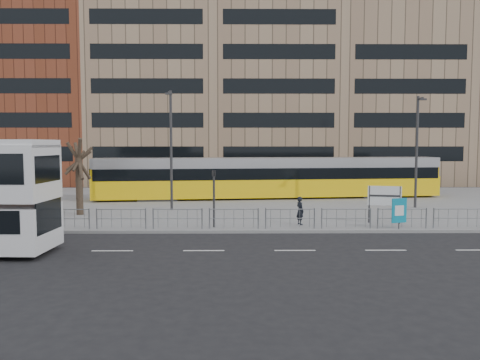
{
  "coord_description": "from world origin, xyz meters",
  "views": [
    {
      "loc": [
        -0.59,
        -24.18,
        4.67
      ],
      "look_at": [
        -0.32,
        6.0,
        2.34
      ],
      "focal_mm": 35.0,
      "sensor_mm": 36.0,
      "label": 1
    }
  ],
  "objects_px": {
    "pedestrian": "(300,211)",
    "lamp_post_west": "(171,145)",
    "bare_tree": "(78,137)",
    "tram": "(270,178)",
    "lamp_post_east": "(417,147)",
    "station_sign": "(385,197)",
    "ad_panel": "(399,211)",
    "traffic_light_west": "(214,191)"
  },
  "relations": [
    {
      "from": "bare_tree",
      "to": "pedestrian",
      "type": "bearing_deg",
      "value": -15.8
    },
    {
      "from": "station_sign",
      "to": "traffic_light_west",
      "type": "bearing_deg",
      "value": -159.31
    },
    {
      "from": "traffic_light_west",
      "to": "bare_tree",
      "type": "relative_size",
      "value": 0.44
    },
    {
      "from": "station_sign",
      "to": "pedestrian",
      "type": "height_order",
      "value": "station_sign"
    },
    {
      "from": "station_sign",
      "to": "traffic_light_west",
      "type": "relative_size",
      "value": 0.69
    },
    {
      "from": "pedestrian",
      "to": "lamp_post_east",
      "type": "xyz_separation_m",
      "value": [
        9.18,
        6.94,
        3.51
      ]
    },
    {
      "from": "ad_panel",
      "to": "traffic_light_west",
      "type": "height_order",
      "value": "traffic_light_west"
    },
    {
      "from": "lamp_post_east",
      "to": "bare_tree",
      "type": "relative_size",
      "value": 1.11
    },
    {
      "from": "station_sign",
      "to": "pedestrian",
      "type": "bearing_deg",
      "value": -161.35
    },
    {
      "from": "tram",
      "to": "station_sign",
      "type": "distance_m",
      "value": 13.68
    },
    {
      "from": "ad_panel",
      "to": "bare_tree",
      "type": "bearing_deg",
      "value": 148.84
    },
    {
      "from": "tram",
      "to": "station_sign",
      "type": "xyz_separation_m",
      "value": [
        5.63,
        -12.47,
        -0.22
      ]
    },
    {
      "from": "traffic_light_west",
      "to": "lamp_post_east",
      "type": "distance_m",
      "value": 16.12
    },
    {
      "from": "tram",
      "to": "pedestrian",
      "type": "bearing_deg",
      "value": -93.2
    },
    {
      "from": "ad_panel",
      "to": "pedestrian",
      "type": "distance_m",
      "value": 5.28
    },
    {
      "from": "tram",
      "to": "pedestrian",
      "type": "xyz_separation_m",
      "value": [
        0.76,
        -12.89,
        -0.91
      ]
    },
    {
      "from": "lamp_post_east",
      "to": "station_sign",
      "type": "bearing_deg",
      "value": -123.46
    },
    {
      "from": "lamp_post_east",
      "to": "lamp_post_west",
      "type": "bearing_deg",
      "value": -176.43
    },
    {
      "from": "traffic_light_west",
      "to": "station_sign",
      "type": "bearing_deg",
      "value": -16.56
    },
    {
      "from": "lamp_post_east",
      "to": "tram",
      "type": "bearing_deg",
      "value": 149.1
    },
    {
      "from": "traffic_light_west",
      "to": "lamp_post_west",
      "type": "xyz_separation_m",
      "value": [
        -3.21,
        6.63,
        2.45
      ]
    },
    {
      "from": "station_sign",
      "to": "traffic_light_west",
      "type": "height_order",
      "value": "traffic_light_west"
    },
    {
      "from": "pedestrian",
      "to": "traffic_light_west",
      "type": "bearing_deg",
      "value": 75.32
    },
    {
      "from": "tram",
      "to": "lamp_post_west",
      "type": "height_order",
      "value": "lamp_post_west"
    },
    {
      "from": "pedestrian",
      "to": "ad_panel",
      "type": "bearing_deg",
      "value": -128.54
    },
    {
      "from": "station_sign",
      "to": "lamp_post_west",
      "type": "relative_size",
      "value": 0.26
    },
    {
      "from": "pedestrian",
      "to": "bare_tree",
      "type": "bearing_deg",
      "value": 50.48
    },
    {
      "from": "ad_panel",
      "to": "traffic_light_west",
      "type": "bearing_deg",
      "value": 160.98
    },
    {
      "from": "pedestrian",
      "to": "bare_tree",
      "type": "height_order",
      "value": "bare_tree"
    },
    {
      "from": "pedestrian",
      "to": "traffic_light_west",
      "type": "relative_size",
      "value": 0.51
    },
    {
      "from": "station_sign",
      "to": "ad_panel",
      "type": "relative_size",
      "value": 1.3
    },
    {
      "from": "station_sign",
      "to": "bare_tree",
      "type": "bearing_deg",
      "value": -176.81
    },
    {
      "from": "pedestrian",
      "to": "lamp_post_west",
      "type": "bearing_deg",
      "value": 30.0
    },
    {
      "from": "tram",
      "to": "station_sign",
      "type": "relative_size",
      "value": 13.51
    },
    {
      "from": "tram",
      "to": "lamp_post_east",
      "type": "relative_size",
      "value": 3.67
    },
    {
      "from": "ad_panel",
      "to": "pedestrian",
      "type": "bearing_deg",
      "value": 149.56
    },
    {
      "from": "traffic_light_west",
      "to": "bare_tree",
      "type": "height_order",
      "value": "bare_tree"
    },
    {
      "from": "traffic_light_west",
      "to": "lamp_post_east",
      "type": "bearing_deg",
      "value": 5.34
    },
    {
      "from": "station_sign",
      "to": "ad_panel",
      "type": "xyz_separation_m",
      "value": [
        0.23,
        -1.77,
        -0.51
      ]
    },
    {
      "from": "tram",
      "to": "lamp_post_east",
      "type": "bearing_deg",
      "value": -37.46
    },
    {
      "from": "lamp_post_west",
      "to": "lamp_post_east",
      "type": "xyz_separation_m",
      "value": [
        17.18,
        1.07,
        -0.13
      ]
    },
    {
      "from": "pedestrian",
      "to": "bare_tree",
      "type": "distance_m",
      "value": 14.74
    }
  ]
}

